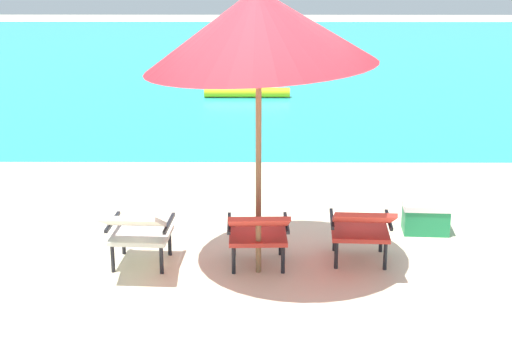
{
  "coord_description": "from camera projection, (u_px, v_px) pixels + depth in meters",
  "views": [
    {
      "loc": [
        0.04,
        -6.57,
        2.88
      ],
      "look_at": [
        0.0,
        0.56,
        0.75
      ],
      "focal_mm": 54.79,
      "sensor_mm": 36.0,
      "label": 1
    }
  ],
  "objects": [
    {
      "name": "lounge_chair_right",
      "position": [
        362.0,
        226.0,
        6.99
      ],
      "size": [
        0.58,
        0.9,
        0.68
      ],
      "color": "red",
      "rests_on": "ground_plane"
    },
    {
      "name": "beach_umbrella_center",
      "position": [
        259.0,
        28.0,
        6.39
      ],
      "size": [
        2.11,
        2.08,
        2.55
      ],
      "color": "olive",
      "rests_on": "ground_plane"
    },
    {
      "name": "lounge_chair_left",
      "position": [
        137.0,
        229.0,
        6.91
      ],
      "size": [
        0.59,
        0.91,
        0.68
      ],
      "color": "silver",
      "rests_on": "ground_plane"
    },
    {
      "name": "ocean_band",
      "position": [
        259.0,
        60.0,
        19.03
      ],
      "size": [
        40.0,
        18.0,
        0.01
      ],
      "primitive_type": "cube",
      "color": "#28B2B7",
      "rests_on": "ground_plane"
    },
    {
      "name": "swim_buoy",
      "position": [
        247.0,
        92.0,
        14.58
      ],
      "size": [
        1.6,
        0.18,
        0.18
      ],
      "primitive_type": "cylinder",
      "rotation": [
        0.0,
        1.57,
        0.0
      ],
      "color": "yellow",
      "rests_on": "ocean_band"
    },
    {
      "name": "lounge_chair_center",
      "position": [
        258.0,
        229.0,
        6.9
      ],
      "size": [
        0.56,
        0.89,
        0.68
      ],
      "color": "red",
      "rests_on": "ground_plane"
    },
    {
      "name": "ground_plane",
      "position": [
        258.0,
        151.0,
        10.95
      ],
      "size": [
        40.0,
        40.0,
        0.0
      ],
      "primitive_type": "plane",
      "color": "beige"
    },
    {
      "name": "cooler_box",
      "position": [
        426.0,
        217.0,
        7.91
      ],
      "size": [
        0.49,
        0.35,
        0.32
      ],
      "color": "#1E844C",
      "rests_on": "ground_plane"
    }
  ]
}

